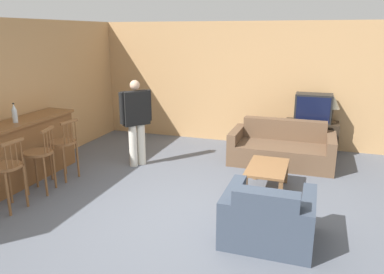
{
  "coord_description": "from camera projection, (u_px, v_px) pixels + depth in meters",
  "views": [
    {
      "loc": [
        1.58,
        -4.3,
        2.38
      ],
      "look_at": [
        -0.17,
        0.85,
        0.85
      ],
      "focal_mm": 35.0,
      "sensor_mm": 36.0,
      "label": 1
    }
  ],
  "objects": [
    {
      "name": "table_lamp",
      "position": [
        334.0,
        104.0,
        7.23
      ],
      "size": [
        0.25,
        0.25,
        0.52
      ],
      "color": "brown",
      "rests_on": "tv_unit"
    },
    {
      "name": "wall_left",
      "position": [
        45.0,
        92.0,
        6.93
      ],
      "size": [
        0.08,
        8.71,
        2.6
      ],
      "color": "tan",
      "rests_on": "ground_plane"
    },
    {
      "name": "couch_far",
      "position": [
        282.0,
        149.0,
        6.99
      ],
      "size": [
        1.87,
        0.96,
        0.77
      ],
      "color": "brown",
      "rests_on": "ground_plane"
    },
    {
      "name": "tv_unit",
      "position": [
        311.0,
        137.0,
        7.54
      ],
      "size": [
        1.03,
        0.49,
        0.66
      ],
      "color": "#2D2319",
      "rests_on": "ground_plane"
    },
    {
      "name": "coffee_table",
      "position": [
        267.0,
        170.0,
        5.71
      ],
      "size": [
        0.58,
        0.96,
        0.41
      ],
      "color": "brown",
      "rests_on": "ground_plane"
    },
    {
      "name": "bar_chair_far",
      "position": [
        64.0,
        146.0,
        6.16
      ],
      "size": [
        0.49,
        0.49,
        1.01
      ],
      "color": "brown",
      "rests_on": "ground_plane"
    },
    {
      "name": "bar_counter",
      "position": [
        8.0,
        157.0,
        5.8
      ],
      "size": [
        0.55,
        2.73,
        1.02
      ],
      "color": "brown",
      "rests_on": "ground_plane"
    },
    {
      "name": "wall_back",
      "position": [
        242.0,
        84.0,
        8.08
      ],
      "size": [
        9.4,
        0.08,
        2.6
      ],
      "color": "tan",
      "rests_on": "ground_plane"
    },
    {
      "name": "bottle",
      "position": [
        15.0,
        114.0,
        5.79
      ],
      "size": [
        0.08,
        0.08,
        0.31
      ],
      "color": "silver",
      "rests_on": "bar_counter"
    },
    {
      "name": "ground_plane",
      "position": [
        183.0,
        215.0,
        5.05
      ],
      "size": [
        24.0,
        24.0,
        0.0
      ],
      "primitive_type": "plane",
      "color": "#565B66"
    },
    {
      "name": "bar_chair_near",
      "position": [
        7.0,
        171.0,
        5.06
      ],
      "size": [
        0.46,
        0.46,
        1.01
      ],
      "color": "brown",
      "rests_on": "ground_plane"
    },
    {
      "name": "tv",
      "position": [
        313.0,
        108.0,
        7.37
      ],
      "size": [
        0.7,
        0.41,
        0.56
      ],
      "color": "black",
      "rests_on": "tv_unit"
    },
    {
      "name": "armchair_near",
      "position": [
        268.0,
        219.0,
        4.37
      ],
      "size": [
        1.03,
        0.91,
        0.75
      ],
      "color": "#384251",
      "rests_on": "ground_plane"
    },
    {
      "name": "person_by_window",
      "position": [
        136.0,
        119.0,
        6.71
      ],
      "size": [
        0.44,
        0.5,
        1.57
      ],
      "color": "silver",
      "rests_on": "ground_plane"
    },
    {
      "name": "bar_chair_mid",
      "position": [
        40.0,
        157.0,
        5.64
      ],
      "size": [
        0.52,
        0.52,
        1.01
      ],
      "color": "brown",
      "rests_on": "ground_plane"
    }
  ]
}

